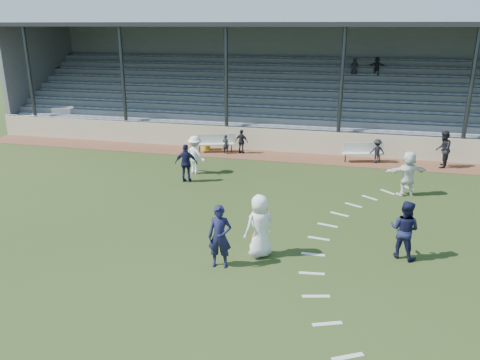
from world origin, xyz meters
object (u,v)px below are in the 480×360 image
Objects in this scene: trash_bin at (206,143)px; football at (255,237)px; player_navy_lead at (220,237)px; bench_right at (363,150)px; bench_left at (216,141)px; player_white_lead at (260,226)px; official at (443,149)px.

football is (4.92, -10.35, -0.30)m from trash_bin.
player_navy_lead is at bearing -108.05° from football.
bench_right is at bearing 65.37° from player_navy_lead.
bench_right is at bearing -19.07° from bench_left.
bench_left is 1.07× the size of player_white_lead.
football is at bearing -122.58° from bench_right.
trash_bin is at bearing -105.75° from player_white_lead.
bench_right is 2.66× the size of trash_bin.
player_navy_lead is at bearing -17.79° from official.
trash_bin is 11.91m from official.
official is (7.57, 11.73, -0.01)m from player_navy_lead.
player_navy_lead reaches higher than official.
bench_right is 3.65m from official.
trash_bin is 3.83× the size of football.
bench_right is 1.16× the size of official.
official is at bearing -162.12° from player_white_lead.
bench_left is at bearing -108.07° from player_white_lead.
player_white_lead reaches higher than trash_bin.
football is 2.11m from player_navy_lead.
bench_left is at bearing 112.92° from football.
bench_right is 1.07× the size of player_white_lead.
bench_left is 12.51m from player_navy_lead.
official is (6.62, 10.84, -0.05)m from player_white_lead.
bench_left is 7.60m from bench_right.
football is at bearing 65.67° from player_navy_lead.
player_navy_lead is (4.32, -12.20, 0.51)m from trash_bin.
trash_bin is at bearing 103.19° from player_navy_lead.
bench_right is 1.12× the size of player_navy_lead.
bench_right is 10.56m from football.
trash_bin reaches higher than football.
bench_left is at bearing 165.13° from bench_right.
trash_bin is at bearing 163.48° from bench_right.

